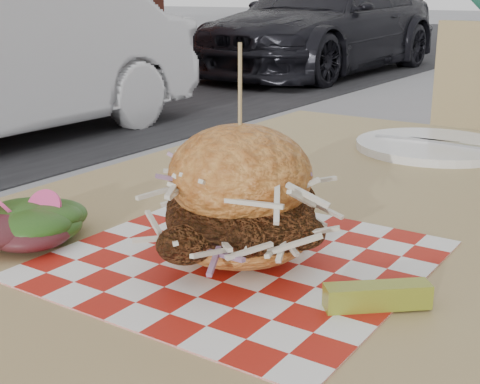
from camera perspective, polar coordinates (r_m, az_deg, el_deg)
The scene contains 7 objects.
car_dark at distance 9.01m, azimuth 7.22°, elevation 14.04°, with size 1.75×4.30×1.25m, color black.
patio_table at distance 0.94m, azimuth 8.63°, elevation -5.28°, with size 0.80×1.20×0.75m.
paper_liner at distance 0.71m, azimuth 0.00°, elevation -5.74°, with size 0.36×0.36×0.00m, color red.
sandwich at distance 0.69m, azimuth 0.00°, elevation -0.88°, with size 0.20×0.20×0.22m.
pickle_spear at distance 0.61m, azimuth 11.64°, elevation -8.68°, with size 0.10×0.02×0.02m, color olive.
side_salad at distance 0.80m, azimuth -18.06°, elevation -2.87°, with size 0.14×0.14×0.05m.
place_setting at distance 1.25m, azimuth 16.10°, elevation 3.80°, with size 0.27×0.27×0.02m.
Camera 1 is at (0.47, -0.45, 1.02)m, focal length 50.00 mm.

